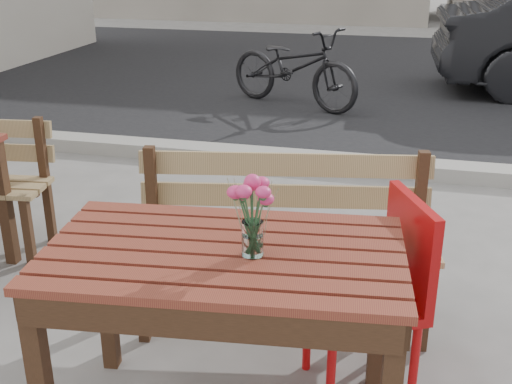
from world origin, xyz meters
TOP-DOWN VIEW (x-y plane):
  - street at (0.00, 5.06)m, footprint 30.00×8.12m
  - main_table at (0.16, -0.12)m, footprint 1.34×0.87m
  - main_bench at (0.21, 0.72)m, footprint 1.48×0.68m
  - red_chair at (0.71, 0.27)m, footprint 0.56×0.56m
  - main_vase at (0.27, -0.14)m, footprint 0.16×0.16m
  - bicycle at (-0.55, 5.07)m, footprint 1.80×1.28m

SIDE VIEW (x-z plane):
  - street at x=0.00m, z-range -0.03..0.09m
  - bicycle at x=-0.55m, z-range 0.00..0.90m
  - red_chair at x=0.71m, z-range 0.07..0.93m
  - main_bench at x=0.21m, z-range 0.09..0.98m
  - main_table at x=0.16m, z-range 0.26..1.04m
  - main_vase at x=0.27m, z-range 0.82..1.11m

